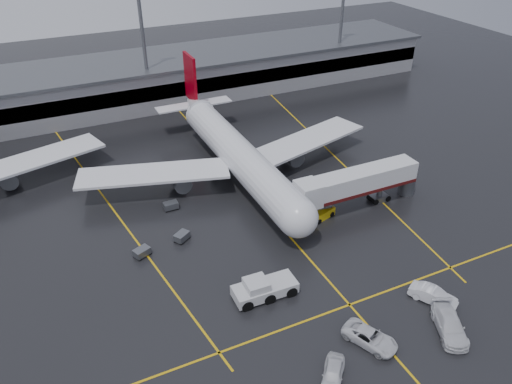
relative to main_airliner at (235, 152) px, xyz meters
name	(u,v)px	position (x,y,z in m)	size (l,w,h in m)	color
ground	(263,206)	(0.00, -9.70, -4.21)	(220.00, 220.00, 0.00)	black
apron_line_centre	(263,206)	(0.00, -9.70, -4.20)	(0.25, 90.00, 0.02)	gold
apron_line_stop	(350,305)	(0.00, -31.70, -4.20)	(60.00, 0.25, 0.02)	gold
apron_line_left	(109,204)	(-20.00, 0.30, -4.20)	(0.25, 70.00, 0.02)	gold
apron_line_right	(331,153)	(18.00, 0.30, -4.20)	(0.25, 70.00, 0.02)	gold
terminal	(165,77)	(0.00, 38.23, 0.11)	(122.00, 19.00, 8.60)	gray
light_mast_mid	(143,39)	(-5.00, 32.30, 10.27)	(3.00, 1.20, 25.45)	#595B60
light_mast_right	(342,16)	(40.00, 32.30, 10.27)	(3.00, 1.20, 25.45)	#595B60
main_airliner	(235,152)	(0.00, 0.00, 0.00)	(48.80, 45.60, 14.10)	silver
jet_bridge	(358,184)	(11.87, -15.70, -0.28)	(19.90, 3.40, 6.05)	silver
pushback_tractor	(263,289)	(-8.03, -26.32, -3.18)	(7.33, 3.29, 2.59)	silver
belt_loader	(321,214)	(6.08, -15.84, -3.59)	(4.29, 2.78, 2.52)	gold
service_van_a	(370,337)	(-1.27, -37.04, -3.42)	(2.61, 5.66, 1.57)	silver
service_van_b	(450,325)	(7.08, -39.28, -3.29)	(2.57, 6.31, 1.83)	silver
service_van_c	(433,296)	(8.61, -35.17, -3.35)	(1.82, 5.23, 1.72)	white
service_van_d	(333,374)	(-7.05, -39.17, -3.41)	(1.90, 4.71, 1.61)	silver
baggage_cart_a	(182,236)	(-13.08, -12.54, -3.58)	(2.39, 2.18, 1.12)	#595B60
baggage_cart_b	(142,252)	(-18.58, -13.50, -3.58)	(2.35, 1.98, 1.12)	#595B60
baggage_cart_c	(171,205)	(-12.20, -4.86, -3.58)	(2.00, 1.30, 1.12)	#595B60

